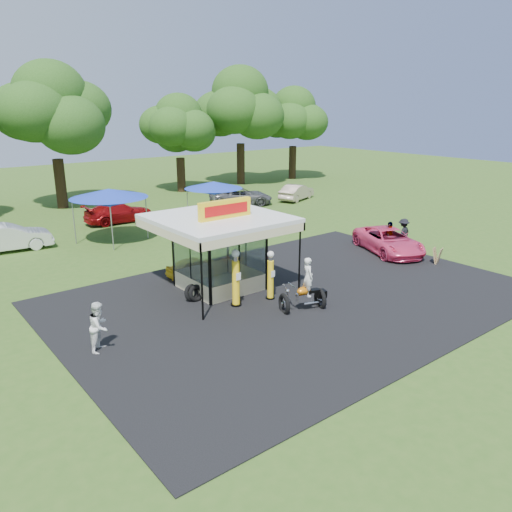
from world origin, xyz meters
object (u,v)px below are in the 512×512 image
at_px(gas_station_kiosk, 219,251).
at_px(spectator_east_a, 403,233).
at_px(kiosk_car, 195,266).
at_px(tent_west, 109,194).
at_px(bg_car_b, 119,213).
at_px(spectator_west, 100,326).
at_px(spectator_east_b, 389,236).
at_px(gas_pump_right, 270,276).
at_px(gas_pump_left, 236,279).
at_px(pink_sedan, 389,241).
at_px(motorcycle, 306,289).
at_px(bg_car_e, 297,192).
at_px(a_frame_sign, 437,256).
at_px(bg_car_d, 241,196).
at_px(tent_east, 213,185).
at_px(bg_car_a, 8,238).

relative_size(gas_station_kiosk, spectator_east_a, 3.14).
distance_m(kiosk_car, tent_west, 9.09).
relative_size(gas_station_kiosk, bg_car_b, 1.10).
relative_size(spectator_west, spectator_east_b, 1.02).
xyz_separation_m(gas_pump_right, spectator_west, (-7.55, 0.02, -0.16)).
bearing_deg(tent_west, gas_pump_left, -90.59).
height_order(pink_sedan, spectator_east_a, spectator_east_a).
relative_size(motorcycle, spectator_west, 1.31).
xyz_separation_m(gas_station_kiosk, bg_car_e, (17.72, 14.01, -1.09)).
xyz_separation_m(a_frame_sign, bg_car_d, (1.50, 19.37, 0.28)).
distance_m(a_frame_sign, tent_west, 19.14).
bearing_deg(bg_car_b, gas_pump_right, 177.34).
bearing_deg(gas_pump_left, pink_sedan, 4.90).
relative_size(pink_sedan, spectator_east_b, 2.92).
bearing_deg(kiosk_car, tent_west, 3.50).
bearing_deg(spectator_west, bg_car_b, 19.77).
xyz_separation_m(a_frame_sign, tent_east, (-3.63, 15.67, 2.15)).
relative_size(bg_car_a, bg_car_e, 1.14).
height_order(gas_pump_left, spectator_east_a, gas_pump_left).
height_order(spectator_east_b, bg_car_e, spectator_east_b).
relative_size(motorcycle, tent_west, 0.50).
distance_m(gas_pump_right, bg_car_d, 21.16).
bearing_deg(kiosk_car, spectator_west, 125.12).
xyz_separation_m(gas_station_kiosk, pink_sedan, (10.74, -1.18, -1.08)).
distance_m(motorcycle, tent_east, 16.99).
bearing_deg(tent_east, gas_pump_left, -120.45).
height_order(spectator_west, bg_car_d, spectator_west).
xyz_separation_m(pink_sedan, bg_car_b, (-8.83, 16.66, 0.01)).
distance_m(a_frame_sign, spectator_east_b, 3.15).
relative_size(bg_car_a, tent_east, 1.16).
height_order(gas_station_kiosk, gas_pump_right, gas_station_kiosk).
xyz_separation_m(bg_car_a, tent_east, (13.49, -1.03, 1.81)).
relative_size(gas_pump_right, spectator_east_a, 1.26).
bearing_deg(tent_west, motorcycle, -82.90).
height_order(gas_pump_left, motorcycle, gas_pump_left).
relative_size(gas_station_kiosk, pink_sedan, 1.07).
xyz_separation_m(bg_car_a, tent_west, (5.56, -1.65, 2.15)).
relative_size(kiosk_car, spectator_east_a, 1.64).
relative_size(motorcycle, spectator_east_b, 1.34).
height_order(gas_pump_left, gas_pump_right, gas_pump_left).
relative_size(motorcycle, bg_car_d, 0.44).
bearing_deg(tent_west, bg_car_d, 18.28).
bearing_deg(bg_car_b, bg_car_d, -90.77).
bearing_deg(tent_east, pink_sedan, -75.30).
distance_m(gas_pump_left, spectator_east_b, 11.78).
bearing_deg(bg_car_b, gas_station_kiosk, 173.37).
height_order(bg_car_a, bg_car_e, bg_car_a).
bearing_deg(a_frame_sign, kiosk_car, 132.46).
relative_size(gas_station_kiosk, gas_pump_right, 2.48).
xyz_separation_m(spectator_east_b, bg_car_b, (-9.13, 16.46, -0.15)).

